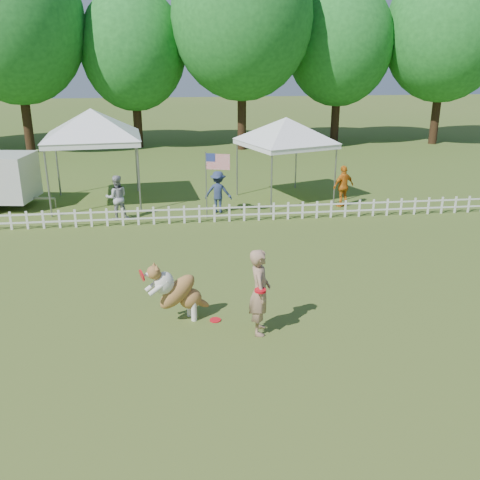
{
  "coord_description": "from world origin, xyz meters",
  "views": [
    {
      "loc": [
        -1.06,
        -10.01,
        5.36
      ],
      "look_at": [
        0.47,
        2.0,
        1.1
      ],
      "focal_mm": 40.0,
      "sensor_mm": 36.0,
      "label": 1
    }
  ],
  "objects": [
    {
      "name": "spectator_c",
      "position": [
        5.08,
        8.34,
        0.76
      ],
      "size": [
        0.96,
        0.69,
        1.52
      ],
      "primitive_type": "imported",
      "rotation": [
        0.0,
        0.0,
        3.54
      ],
      "color": "orange",
      "rests_on": "ground"
    },
    {
      "name": "handler",
      "position": [
        0.55,
        -0.52,
        0.89
      ],
      "size": [
        0.5,
        0.69,
        1.78
      ],
      "primitive_type": "imported",
      "rotation": [
        0.0,
        0.0,
        1.45
      ],
      "color": "#A07A60",
      "rests_on": "ground"
    },
    {
      "name": "canopy_tent_right",
      "position": [
        3.16,
        9.62,
        1.52
      ],
      "size": [
        3.75,
        3.75,
        3.04
      ],
      "primitive_type": null,
      "rotation": [
        0.0,
        0.0,
        0.34
      ],
      "color": "white",
      "rests_on": "ground"
    },
    {
      "name": "tree_left",
      "position": [
        -9.0,
        21.5,
        6.0
      ],
      "size": [
        7.4,
        7.4,
        12.0
      ],
      "primitive_type": null,
      "color": "#1C6421",
      "rests_on": "ground"
    },
    {
      "name": "tree_center_left",
      "position": [
        -3.0,
        22.5,
        4.9
      ],
      "size": [
        6.0,
        6.0,
        9.8
      ],
      "primitive_type": null,
      "color": "#1C6421",
      "rests_on": "ground"
    },
    {
      "name": "spectator_b",
      "position": [
        0.49,
        8.16,
        0.74
      ],
      "size": [
        1.06,
        0.78,
        1.47
      ],
      "primitive_type": "imported",
      "rotation": [
        0.0,
        0.0,
        2.88
      ],
      "color": "navy",
      "rests_on": "ground"
    },
    {
      "name": "tree_far_right",
      "position": [
        15.0,
        21.5,
        5.7
      ],
      "size": [
        7.0,
        7.0,
        11.4
      ],
      "primitive_type": null,
      "color": "#1C6421",
      "rests_on": "ground"
    },
    {
      "name": "ground",
      "position": [
        0.0,
        0.0,
        0.0
      ],
      "size": [
        120.0,
        120.0,
        0.0
      ],
      "primitive_type": "plane",
      "color": "#3A5E1D",
      "rests_on": "ground"
    },
    {
      "name": "dog",
      "position": [
        -1.05,
        0.15,
        0.68
      ],
      "size": [
        1.39,
        0.87,
        1.37
      ],
      "primitive_type": null,
      "rotation": [
        0.0,
        0.0,
        0.35
      ],
      "color": "brown",
      "rests_on": "ground"
    },
    {
      "name": "frisbee_on_turf",
      "position": [
        -0.3,
        0.07,
        0.01
      ],
      "size": [
        0.27,
        0.27,
        0.02
      ],
      "primitive_type": "cylinder",
      "rotation": [
        0.0,
        0.0,
        -0.13
      ],
      "color": "red",
      "rests_on": "ground"
    },
    {
      "name": "flag_pole",
      "position": [
        0.04,
        7.56,
        1.13
      ],
      "size": [
        0.86,
        0.34,
        2.26
      ],
      "primitive_type": null,
      "rotation": [
        0.0,
        0.0,
        -0.29
      ],
      "color": "gray",
      "rests_on": "ground"
    },
    {
      "name": "tree_center_right",
      "position": [
        3.0,
        21.0,
        6.3
      ],
      "size": [
        7.6,
        7.6,
        12.6
      ],
      "primitive_type": null,
      "color": "#1C6421",
      "rests_on": "ground"
    },
    {
      "name": "canopy_tent_left",
      "position": [
        -3.88,
        9.94,
        1.7
      ],
      "size": [
        3.56,
        3.56,
        3.41
      ],
      "primitive_type": null,
      "rotation": [
        0.0,
        0.0,
        0.08
      ],
      "color": "white",
      "rests_on": "ground"
    },
    {
      "name": "tree_right",
      "position": [
        9.0,
        22.5,
        5.2
      ],
      "size": [
        6.2,
        6.2,
        10.4
      ],
      "primitive_type": null,
      "color": "#1C6421",
      "rests_on": "ground"
    },
    {
      "name": "spectator_a",
      "position": [
        -2.97,
        7.75,
        0.76
      ],
      "size": [
        0.82,
        0.69,
        1.51
      ],
      "primitive_type": "imported",
      "rotation": [
        0.0,
        0.0,
        3.31
      ],
      "color": "#A8A8AE",
      "rests_on": "ground"
    },
    {
      "name": "picket_fence",
      "position": [
        0.0,
        7.0,
        0.3
      ],
      "size": [
        22.0,
        0.08,
        0.6
      ],
      "primitive_type": null,
      "color": "white",
      "rests_on": "ground"
    }
  ]
}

